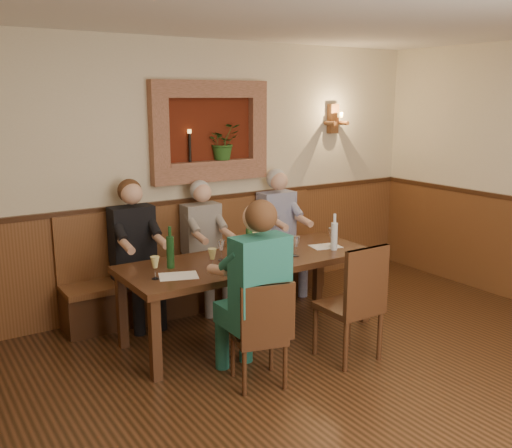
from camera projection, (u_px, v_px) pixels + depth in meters
The scene contains 29 objects.
ground_plane at pixel (393, 424), 3.94m from camera, with size 6.00×6.00×0.00m, color black.
room_shell at pixel (409, 150), 3.53m from camera, with size 6.04×6.04×2.82m.
wainscoting at pixel (398, 345), 3.81m from camera, with size 6.02×6.02×1.15m.
wall_niche at pixel (214, 136), 6.08m from camera, with size 1.36×0.30×1.06m.
wall_sconce at pixel (334, 119), 6.92m from camera, with size 0.25×0.20×0.35m.
dining_table at pixel (250, 265), 5.30m from camera, with size 2.40×0.90×0.75m.
bench at pixel (203, 275), 6.15m from camera, with size 3.00×0.45×1.11m.
chair_near_left at pixel (259, 354), 4.44m from camera, with size 0.47×0.47×0.86m.
chair_near_right at pixel (349, 325), 4.87m from camera, with size 0.46×0.46×1.03m.
person_bench_left at pixel (137, 265), 5.59m from camera, with size 0.43×0.52×1.44m.
person_bench_mid at pixel (206, 257), 6.01m from camera, with size 0.39×0.48×1.37m.
person_bench_right at pixel (281, 242), 6.51m from camera, with size 0.42×0.51×1.42m.
person_chair_front at pixel (254, 307), 4.44m from camera, with size 0.44×0.54×1.48m.
spittoon_bucket at pixel (244, 250), 5.10m from camera, with size 0.21×0.21×0.24m, color red.
wine_bottle_green_a at pixel (249, 242), 5.25m from camera, with size 0.07×0.07×0.37m.
wine_bottle_green_b at pixel (170, 251), 4.95m from camera, with size 0.07×0.07×0.37m.
water_bottle at pixel (334, 235), 5.54m from camera, with size 0.07×0.07×0.36m.
tasting_sheet_a at pixel (178, 276), 4.75m from camera, with size 0.32×0.23×0.00m, color white.
tasting_sheet_b at pixel (267, 260), 5.22m from camera, with size 0.26×0.19×0.00m, color white.
tasting_sheet_c at pixel (325, 246), 5.69m from camera, with size 0.29×0.21×0.00m, color white.
tasting_sheet_d at pixel (240, 270), 4.91m from camera, with size 0.28×0.20×0.00m, color white.
wine_glass_0 at pixel (296, 246), 5.32m from camera, with size 0.08×0.08×0.19m, color white, non-canonical shape.
wine_glass_1 at pixel (212, 259), 4.89m from camera, with size 0.08×0.08×0.19m, color #D8D281, non-canonical shape.
wine_glass_2 at pixel (332, 237), 5.66m from camera, with size 0.08×0.08×0.19m, color white, non-canonical shape.
wine_glass_3 at pixel (221, 250), 5.18m from camera, with size 0.08×0.08×0.19m, color white, non-canonical shape.
wine_glass_4 at pixel (241, 258), 4.92m from camera, with size 0.08×0.08×0.19m, color #D8D281, non-canonical shape.
wine_glass_5 at pixel (259, 250), 5.18m from camera, with size 0.08×0.08×0.19m, color #D8D281, non-canonical shape.
wine_glass_6 at pixel (257, 242), 5.47m from camera, with size 0.08×0.08×0.19m, color #D8D281, non-canonical shape.
wine_glass_7 at pixel (155, 268), 4.65m from camera, with size 0.08×0.08×0.19m, color #D8D281, non-canonical shape.
Camera 1 is at (-2.73, -2.45, 2.21)m, focal length 40.00 mm.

